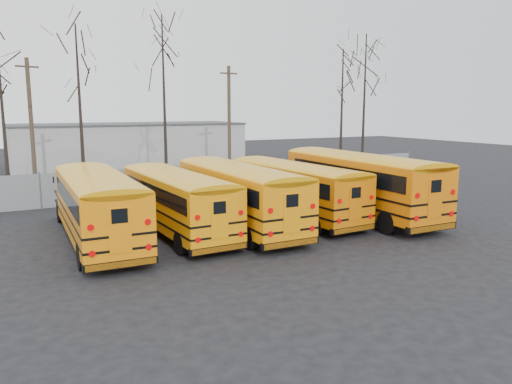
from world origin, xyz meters
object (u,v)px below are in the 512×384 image
bus_b (175,197)px  utility_pole_left (31,123)px  utility_pole_right (229,120)px  bus_e (357,179)px  bus_a (97,201)px  bus_c (237,191)px  bus_d (293,186)px

bus_b → utility_pole_left: 17.16m
utility_pole_left → utility_pole_right: size_ratio=0.99×
bus_e → utility_pole_right: size_ratio=1.34×
bus_b → bus_a: bearing=177.7°
bus_b → bus_c: (2.88, -0.39, 0.12)m
bus_c → bus_d: bearing=8.8°
bus_d → utility_pole_left: 19.71m
bus_a → bus_c: bearing=-1.9°
bus_a → utility_pole_right: 21.90m
bus_d → bus_c: bearing=-174.6°
utility_pole_left → utility_pole_right: bearing=-19.8°
bus_b → bus_d: 6.32m
bus_a → utility_pole_left: utility_pole_left is taller
bus_c → bus_b: bearing=172.7°
bus_e → utility_pole_left: utility_pole_left is taller
bus_a → bus_e: 13.11m
bus_d → utility_pole_right: size_ratio=1.18×
bus_a → bus_c: 6.31m
bus_b → utility_pole_left: bearing=104.0°
utility_pole_left → bus_b: bearing=-95.7°
bus_b → utility_pole_left: size_ratio=1.16×
bus_d → utility_pole_right: bearing=72.9°
bus_c → bus_a: bearing=176.5°
bus_a → bus_c: (6.30, -0.41, 0.03)m
utility_pole_right → bus_a: bearing=-136.4°
bus_c → bus_e: size_ratio=0.92×
bus_a → bus_e: size_ratio=0.91×
bus_b → bus_e: bearing=-6.8°
bus_d → utility_pole_right: utility_pole_right is taller
bus_a → utility_pole_left: 16.53m
bus_b → bus_e: (9.66, -0.84, 0.28)m
bus_d → bus_e: bus_e is taller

